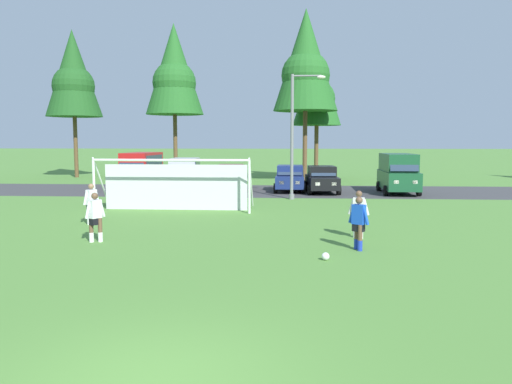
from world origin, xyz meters
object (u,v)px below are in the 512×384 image
object	(u,v)px
parked_car_slot_right	(398,172)
soccer_ball	(326,256)
player_striker_near	(95,217)
player_defender_far	(359,214)
parked_car_slot_left	(185,174)
parked_car_slot_center	(290,178)
player_winger_left	(92,204)
parked_car_slot_far_left	(141,170)
parked_car_slot_center_right	(322,179)
player_midfield_center	(359,223)
soccer_goal	(175,184)
parked_car_slot_center_left	(230,177)
street_lamp	(295,135)

from	to	relation	value
parked_car_slot_right	soccer_ball	bearing A→B (deg)	-107.58
player_striker_near	player_defender_far	distance (m)	8.82
player_defender_far	parked_car_slot_left	distance (m)	19.01
parked_car_slot_center	player_striker_near	bearing A→B (deg)	-110.35
player_winger_left	parked_car_slot_center	world-z (taller)	parked_car_slot_center
player_winger_left	parked_car_slot_center	distance (m)	15.89
parked_car_slot_far_left	parked_car_slot_center_right	world-z (taller)	parked_car_slot_far_left
player_striker_near	player_midfield_center	xyz separation A→B (m)	(8.47, -0.63, 0.00)
soccer_goal	player_defender_far	world-z (taller)	soccer_goal
player_midfield_center	parked_car_slot_left	world-z (taller)	parked_car_slot_left
player_midfield_center	soccer_goal	bearing A→B (deg)	132.52
player_defender_far	parked_car_slot_center	bearing A→B (deg)	98.40
player_winger_left	player_defender_far	bearing A→B (deg)	-11.72
parked_car_slot_center_left	parked_car_slot_center_right	xyz separation A→B (m)	(6.11, -1.52, 0.00)
parked_car_slot_center_right	parked_car_slot_right	world-z (taller)	parked_car_slot_right
player_defender_far	parked_car_slot_left	bearing A→B (deg)	120.08
soccer_ball	player_defender_far	size ratio (longest dim) A/B	0.13
player_striker_near	street_lamp	distance (m)	14.59
player_winger_left	soccer_goal	bearing A→B (deg)	61.13
player_defender_far	parked_car_slot_right	xyz separation A→B (m)	(4.51, 15.14, 0.52)
parked_car_slot_center	street_lamp	size ratio (longest dim) A/B	0.60
player_winger_left	parked_car_slot_center	bearing A→B (deg)	60.28
parked_car_slot_right	street_lamp	xyz separation A→B (m)	(-6.58, -3.74, 2.32)
player_winger_left	street_lamp	world-z (taller)	street_lamp
player_striker_near	player_winger_left	size ratio (longest dim) A/B	1.00
parked_car_slot_center_left	street_lamp	bearing A→B (deg)	-50.44
soccer_ball	parked_car_slot_center	distance (m)	19.26
parked_car_slot_center_left	player_midfield_center	bearing A→B (deg)	-71.63
player_defender_far	parked_car_slot_center	size ratio (longest dim) A/B	0.39
player_defender_far	player_winger_left	xyz separation A→B (m)	(-10.23, 2.12, 0.00)
soccer_goal	parked_car_slot_far_left	distance (m)	11.64
parked_car_slot_far_left	parked_car_slot_right	distance (m)	17.29
parked_car_slot_right	street_lamp	size ratio (longest dim) A/B	0.69
parked_car_slot_center_right	player_striker_near	bearing A→B (deg)	-117.13
parked_car_slot_center	player_winger_left	bearing A→B (deg)	-119.72
player_midfield_center	parked_car_slot_center	xyz separation A→B (m)	(-2.10, 17.82, 0.05)
player_striker_near	player_defender_far	xyz separation A→B (m)	(8.73, 1.27, 0.00)
player_striker_near	parked_car_slot_far_left	bearing A→B (deg)	102.23
player_midfield_center	parked_car_slot_far_left	xyz separation A→B (m)	(-12.43, 18.90, 0.52)
parked_car_slot_far_left	parked_car_slot_left	size ratio (longest dim) A/B	1.03
parked_car_slot_center_right	soccer_goal	bearing A→B (deg)	-130.81
player_striker_near	street_lamp	xyz separation A→B (m)	(6.65, 12.67, 2.84)
player_winger_left	parked_car_slot_right	bearing A→B (deg)	41.47
parked_car_slot_center_left	street_lamp	distance (m)	7.38
soccer_ball	parked_car_slot_right	size ratio (longest dim) A/B	0.05
parked_car_slot_far_left	street_lamp	world-z (taller)	street_lamp
player_midfield_center	parked_car_slot_far_left	distance (m)	22.63
soccer_ball	soccer_goal	size ratio (longest dim) A/B	0.03
parked_car_slot_right	street_lamp	bearing A→B (deg)	-150.40
parked_car_slot_far_left	parked_car_slot_center_left	xyz separation A→B (m)	(6.26, -0.33, -0.47)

